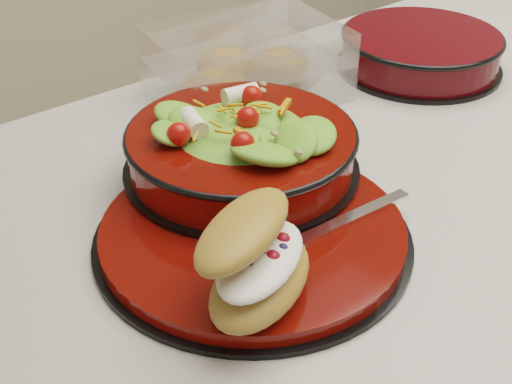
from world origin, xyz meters
TOP-DOWN VIEW (x-y plane):
  - island_counter at (0.00, -0.00)m, footprint 1.24×0.74m
  - dinner_plate at (-0.31, -0.02)m, footprint 0.31×0.31m
  - salad_bowl at (-0.26, 0.07)m, footprint 0.26×0.26m
  - croissant at (-0.37, -0.10)m, footprint 0.15×0.14m
  - fork at (-0.25, -0.07)m, footprint 0.18×0.03m
  - pastry_box at (-0.12, 0.24)m, footprint 0.26×0.21m
  - extra_bowl at (0.13, 0.15)m, footprint 0.24×0.24m

SIDE VIEW (x-z plane):
  - island_counter at x=0.00m, z-range 0.00..0.91m
  - dinner_plate at x=-0.31m, z-range 0.90..0.92m
  - fork at x=-0.25m, z-range 0.92..0.92m
  - extra_bowl at x=0.13m, z-range 0.90..0.96m
  - pastry_box at x=-0.12m, z-range 0.90..0.99m
  - salad_bowl at x=-0.26m, z-range 0.91..1.01m
  - croissant at x=-0.37m, z-range 0.92..1.00m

